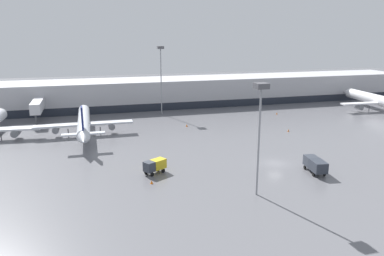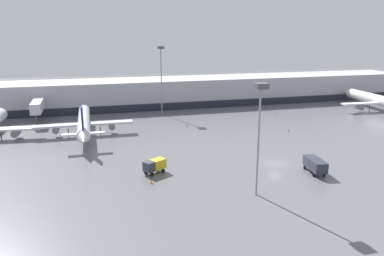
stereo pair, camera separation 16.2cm
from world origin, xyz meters
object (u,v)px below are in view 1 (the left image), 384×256
object	(u,v)px
service_truck_1	(155,165)
apron_light_mast_1	(161,62)
traffic_cone_0	(187,125)
traffic_cone_4	(277,113)
apron_light_mast_2	(260,107)
parked_jet_2	(84,122)
parked_jet_1	(380,101)
traffic_cone_2	(288,130)
service_truck_0	(315,164)
traffic_cone_3	(152,182)

from	to	relation	value
service_truck_1	apron_light_mast_1	size ratio (longest dim) A/B	0.22
traffic_cone_0	traffic_cone_4	size ratio (longest dim) A/B	1.08
apron_light_mast_2	parked_jet_2	bearing A→B (deg)	120.82
parked_jet_1	traffic_cone_2	distance (m)	42.89
service_truck_1	traffic_cone_4	distance (m)	58.17
parked_jet_2	traffic_cone_0	xyz separation A→B (m)	(25.75, 1.75, -2.89)
service_truck_1	apron_light_mast_2	size ratio (longest dim) A/B	0.26
service_truck_1	traffic_cone_4	xyz separation A→B (m)	(43.92, 38.13, -1.18)
service_truck_0	traffic_cone_0	world-z (taller)	service_truck_0
traffic_cone_0	traffic_cone_2	xyz separation A→B (m)	(23.05, -11.68, -0.04)
parked_jet_1	traffic_cone_4	world-z (taller)	parked_jet_1
traffic_cone_0	apron_light_mast_2	xyz separation A→B (m)	(-0.68, -43.78, 13.19)
parked_jet_1	apron_light_mast_2	world-z (taller)	apron_light_mast_2
service_truck_1	traffic_cone_2	xyz separation A→B (m)	(37.00, 19.16, -1.19)
parked_jet_1	parked_jet_2	bearing A→B (deg)	97.01
parked_jet_1	apron_light_mast_1	world-z (taller)	apron_light_mast_1
apron_light_mast_2	traffic_cone_3	bearing A→B (deg)	149.94
traffic_cone_2	apron_light_mast_1	bearing A→B (deg)	133.03
parked_jet_2	service_truck_1	bearing A→B (deg)	-157.64
traffic_cone_2	apron_light_mast_2	size ratio (longest dim) A/B	0.04
traffic_cone_4	service_truck_1	bearing A→B (deg)	-139.04
traffic_cone_2	traffic_cone_4	size ratio (longest dim) A/B	0.97
traffic_cone_3	traffic_cone_0	bearing A→B (deg)	66.56
traffic_cone_0	traffic_cone_4	distance (m)	30.85
service_truck_0	traffic_cone_3	world-z (taller)	service_truck_0
service_truck_0	apron_light_mast_1	distance (m)	58.89
traffic_cone_2	traffic_cone_3	distance (m)	45.06
traffic_cone_4	apron_light_mast_2	bearing A→B (deg)	-120.98
apron_light_mast_2	traffic_cone_4	bearing A→B (deg)	59.02
traffic_cone_0	apron_light_mast_2	bearing A→B (deg)	-90.89
parked_jet_2	service_truck_0	size ratio (longest dim) A/B	6.13
traffic_cone_0	parked_jet_1	bearing A→B (deg)	2.80
service_truck_1	traffic_cone_2	distance (m)	41.68
service_truck_1	traffic_cone_0	bearing A→B (deg)	-145.13
traffic_cone_3	apron_light_mast_2	size ratio (longest dim) A/B	0.03
apron_light_mast_1	parked_jet_2	bearing A→B (deg)	-140.64
traffic_cone_0	traffic_cone_3	xyz separation A→B (m)	(-15.31, -35.31, -0.06)
traffic_cone_0	apron_light_mast_1	xyz separation A→B (m)	(-3.36, 16.62, 15.33)
parked_jet_1	traffic_cone_3	size ratio (longest dim) A/B	67.29
traffic_cone_2	traffic_cone_4	bearing A→B (deg)	69.94
traffic_cone_2	apron_light_mast_1	world-z (taller)	apron_light_mast_1
service_truck_0	traffic_cone_0	bearing A→B (deg)	26.71
service_truck_0	traffic_cone_0	distance (m)	40.34
parked_jet_1	traffic_cone_2	world-z (taller)	parked_jet_1
service_truck_1	traffic_cone_4	bearing A→B (deg)	-169.84
apron_light_mast_1	parked_jet_1	bearing A→B (deg)	-11.48
service_truck_1	traffic_cone_3	bearing A→B (deg)	42.26
parked_jet_2	apron_light_mast_2	size ratio (longest dim) A/B	2.09
parked_jet_1	traffic_cone_4	size ratio (longest dim) A/B	60.71
apron_light_mast_1	traffic_cone_0	bearing A→B (deg)	-78.56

